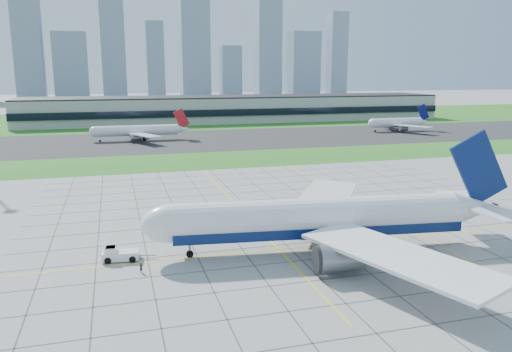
{
  "coord_description": "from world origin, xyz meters",
  "views": [
    {
      "loc": [
        -36.08,
        -79.2,
        29.68
      ],
      "look_at": [
        -5.86,
        26.56,
        7.0
      ],
      "focal_mm": 35.0,
      "sensor_mm": 36.0,
      "label": 1
    }
  ],
  "objects_px": {
    "pushback_tug": "(119,254)",
    "distant_jet_2": "(398,123)",
    "crew_near": "(141,268)",
    "distant_jet_1": "(138,131)",
    "airliner": "(321,219)"
  },
  "relations": [
    {
      "from": "crew_near",
      "to": "distant_jet_2",
      "type": "height_order",
      "value": "distant_jet_2"
    },
    {
      "from": "distant_jet_1",
      "to": "distant_jet_2",
      "type": "relative_size",
      "value": 1.0
    },
    {
      "from": "crew_near",
      "to": "distant_jet_2",
      "type": "distance_m",
      "value": 210.42
    },
    {
      "from": "pushback_tug",
      "to": "crew_near",
      "type": "height_order",
      "value": "pushback_tug"
    },
    {
      "from": "pushback_tug",
      "to": "distant_jet_1",
      "type": "distance_m",
      "value": 150.39
    },
    {
      "from": "airliner",
      "to": "crew_near",
      "type": "height_order",
      "value": "airliner"
    },
    {
      "from": "crew_near",
      "to": "distant_jet_1",
      "type": "height_order",
      "value": "distant_jet_1"
    },
    {
      "from": "distant_jet_2",
      "to": "pushback_tug",
      "type": "bearing_deg",
      "value": -133.52
    },
    {
      "from": "distant_jet_1",
      "to": "crew_near",
      "type": "bearing_deg",
      "value": -92.8
    },
    {
      "from": "pushback_tug",
      "to": "crew_near",
      "type": "relative_size",
      "value": 5.39
    },
    {
      "from": "pushback_tug",
      "to": "crew_near",
      "type": "bearing_deg",
      "value": -56.37
    },
    {
      "from": "pushback_tug",
      "to": "distant_jet_2",
      "type": "relative_size",
      "value": 0.2
    },
    {
      "from": "pushback_tug",
      "to": "crew_near",
      "type": "xyz_separation_m",
      "value": [
        3.15,
        -6.26,
        -0.25
      ]
    },
    {
      "from": "distant_jet_2",
      "to": "distant_jet_1",
      "type": "bearing_deg",
      "value": -179.65
    },
    {
      "from": "crew_near",
      "to": "distant_jet_1",
      "type": "relative_size",
      "value": 0.04
    }
  ]
}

